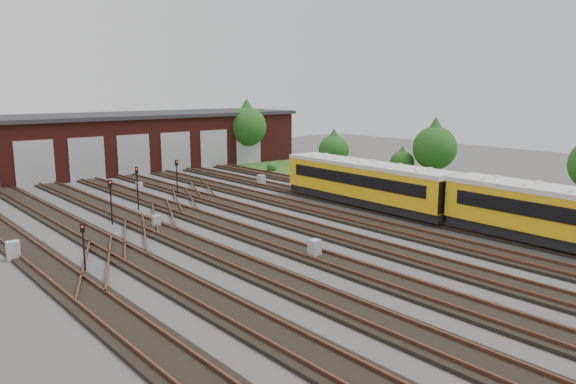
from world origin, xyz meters
TOP-DOWN VIEW (x-y plane):
  - ground at (0.00, 0.00)m, footprint 120.00×120.00m
  - track_network at (-0.17, 0.59)m, footprint 30.40×70.00m
  - maintenance_shed at (-0.01, 39.97)m, footprint 51.00×12.50m
  - grass_verge at (19.00, 10.00)m, footprint 8.00×55.00m
  - metro_train at (10.00, -8.76)m, footprint 3.34×47.88m
  - signal_mast_0 at (-12.77, 5.52)m, footprint 0.25×0.24m
  - signal_mast_1 at (-7.57, 14.59)m, footprint 0.27×0.25m
  - signal_mast_2 at (-4.12, 17.84)m, footprint 0.29×0.28m
  - signal_mast_3 at (1.29, 21.54)m, footprint 0.27×0.25m
  - relay_cabinet_0 at (-15.00, 10.12)m, footprint 0.69×0.59m
  - relay_cabinet_1 at (-5.65, 11.79)m, footprint 0.59×0.52m
  - relay_cabinet_2 at (-2.04, -0.02)m, footprint 0.67×0.58m
  - relay_cabinet_3 at (-0.83, 24.66)m, footprint 0.62×0.54m
  - relay_cabinet_4 at (9.59, 20.26)m, footprint 0.65×0.55m
  - tree_0 at (18.09, 34.38)m, footprint 4.83×4.83m
  - tree_1 at (17.93, 18.93)m, footprint 3.14×3.14m
  - tree_2 at (21.12, 8.92)m, footprint 4.04×4.04m
  - tree_3 at (20.06, 11.79)m, footprint 2.34×2.34m
  - bush_0 at (17.94, -1.86)m, footprint 1.12×1.12m
  - bush_1 at (16.48, 27.44)m, footprint 1.11×1.11m
  - bush_2 at (19.58, 21.07)m, footprint 1.16×1.16m

SIDE VIEW (x-z plane):
  - ground at x=0.00m, z-range 0.00..0.00m
  - grass_verge at x=19.00m, z-range 0.00..0.05m
  - track_network at x=-0.17m, z-range -0.06..0.27m
  - relay_cabinet_1 at x=-5.65m, z-range 0.00..0.86m
  - relay_cabinet_3 at x=-0.83m, z-range 0.00..0.93m
  - relay_cabinet_2 at x=-2.04m, z-range 0.00..1.04m
  - relay_cabinet_4 at x=9.59m, z-range 0.00..1.07m
  - relay_cabinet_0 at x=-15.00m, z-range 0.00..1.10m
  - bush_1 at x=16.48m, z-range 0.00..1.11m
  - bush_0 at x=17.94m, z-range 0.00..1.12m
  - bush_2 at x=19.58m, z-range 0.00..1.16m
  - signal_mast_0 at x=-12.77m, z-range 0.37..2.96m
  - signal_mast_3 at x=1.29m, z-range 0.44..3.52m
  - signal_mast_1 at x=-7.57m, z-range 0.44..3.55m
  - metro_train at x=10.00m, z-range 0.37..3.63m
  - signal_mast_2 at x=-4.12m, z-range 0.46..3.81m
  - tree_3 at x=20.06m, z-range 0.55..4.43m
  - maintenance_shed at x=-0.01m, z-range 0.03..6.38m
  - tree_1 at x=17.93m, z-range 0.74..5.95m
  - tree_2 at x=21.12m, z-range 0.95..7.64m
  - tree_0 at x=18.09m, z-range 1.14..9.15m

